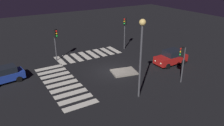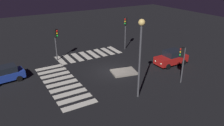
{
  "view_description": "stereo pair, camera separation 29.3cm",
  "coord_description": "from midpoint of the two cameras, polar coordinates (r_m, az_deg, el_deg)",
  "views": [
    {
      "loc": [
        11.89,
        19.59,
        10.57
      ],
      "look_at": [
        0.0,
        0.0,
        1.0
      ],
      "focal_mm": 35.46,
      "sensor_mm": 36.0,
      "label": 1
    },
    {
      "loc": [
        11.64,
        19.75,
        10.57
      ],
      "look_at": [
        0.0,
        0.0,
        1.0
      ],
      "focal_mm": 35.46,
      "sensor_mm": 36.0,
      "label": 2
    }
  ],
  "objects": [
    {
      "name": "street_lamp",
      "position": [
        18.48,
        7.82,
        4.51
      ],
      "size": [
        0.56,
        0.56,
        7.08
      ],
      "color": "#47474C",
      "rests_on": "ground"
    },
    {
      "name": "traffic_light_south",
      "position": [
        31.39,
        3.71,
        9.58
      ],
      "size": [
        0.54,
        0.54,
        4.61
      ],
      "rotation": [
        0.0,
        0.0,
        0.8
      ],
      "color": "#47474C",
      "rests_on": "ground"
    },
    {
      "name": "car_red",
      "position": [
        27.68,
        15.41,
        1.32
      ],
      "size": [
        4.16,
        1.97,
        1.8
      ],
      "rotation": [
        0.0,
        0.0,
        -0.0
      ],
      "color": "red",
      "rests_on": "ground"
    },
    {
      "name": "traffic_light_west",
      "position": [
        22.75,
        18.07,
        1.62
      ],
      "size": [
        0.54,
        0.53,
        3.74
      ],
      "rotation": [
        0.0,
        0.0,
        -0.91
      ],
      "color": "#47474C",
      "rests_on": "ground"
    },
    {
      "name": "traffic_island",
      "position": [
        24.84,
        3.42,
        -2.34
      ],
      "size": [
        3.04,
        2.53,
        0.18
      ],
      "color": "gray",
      "rests_on": "ground"
    },
    {
      "name": "crosswalk_side",
      "position": [
        23.09,
        -12.38,
        -5.14
      ],
      "size": [
        3.2,
        9.9,
        0.02
      ],
      "color": "silver",
      "rests_on": "ground"
    },
    {
      "name": "crosswalk_near",
      "position": [
        30.27,
        -5.64,
        2.13
      ],
      "size": [
        8.75,
        3.2,
        0.02
      ],
      "color": "silver",
      "rests_on": "ground"
    },
    {
      "name": "car_blue",
      "position": [
        25.05,
        -25.54,
        -2.65
      ],
      "size": [
        3.9,
        2.1,
        1.64
      ],
      "rotation": [
        0.0,
        0.0,
        0.11
      ],
      "color": "#1E389E",
      "rests_on": "ground"
    },
    {
      "name": "traffic_light_east",
      "position": [
        27.98,
        -13.95,
        6.48
      ],
      "size": [
        0.54,
        0.53,
        4.07
      ],
      "rotation": [
        0.0,
        0.0,
        2.17
      ],
      "color": "#47474C",
      "rests_on": "ground"
    },
    {
      "name": "ground_plane",
      "position": [
        25.24,
        0.33,
        -2.1
      ],
      "size": [
        80.0,
        80.0,
        0.0
      ],
      "primitive_type": "plane",
      "color": "black"
    }
  ]
}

